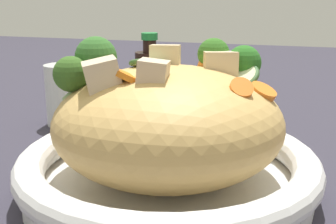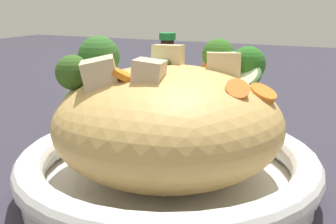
# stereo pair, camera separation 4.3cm
# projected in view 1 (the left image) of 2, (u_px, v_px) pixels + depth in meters

# --- Properties ---
(ground_plane) EXTENTS (3.00, 3.00, 0.00)m
(ground_plane) POSITION_uv_depth(u_px,v_px,m) (168.00, 190.00, 0.45)
(ground_plane) COLOR #2E2B38
(serving_bowl) EXTENTS (0.32, 0.32, 0.05)m
(serving_bowl) POSITION_uv_depth(u_px,v_px,m) (168.00, 169.00, 0.45)
(serving_bowl) COLOR white
(serving_bowl) RESTS_ON ground_plane
(noodle_heap) EXTENTS (0.24, 0.24, 0.12)m
(noodle_heap) POSITION_uv_depth(u_px,v_px,m) (168.00, 123.00, 0.43)
(noodle_heap) COLOR tan
(noodle_heap) RESTS_ON serving_bowl
(broccoli_florets) EXTENTS (0.14, 0.20, 0.06)m
(broccoli_florets) POSITION_uv_depth(u_px,v_px,m) (151.00, 62.00, 0.44)
(broccoli_florets) COLOR #A0C371
(broccoli_florets) RESTS_ON serving_bowl
(carrot_coins) EXTENTS (0.14, 0.16, 0.03)m
(carrot_coins) POSITION_uv_depth(u_px,v_px,m) (207.00, 81.00, 0.41)
(carrot_coins) COLOR orange
(carrot_coins) RESTS_ON serving_bowl
(zucchini_slices) EXTENTS (0.07, 0.14, 0.03)m
(zucchini_slices) POSITION_uv_depth(u_px,v_px,m) (189.00, 69.00, 0.44)
(zucchini_slices) COLOR beige
(zucchini_slices) RESTS_ON serving_bowl
(chicken_chunks) EXTENTS (0.13, 0.14, 0.04)m
(chicken_chunks) POSITION_uv_depth(u_px,v_px,m) (159.00, 68.00, 0.42)
(chicken_chunks) COLOR beige
(chicken_chunks) RESTS_ON serving_bowl
(soy_sauce_bottle) EXTENTS (0.05, 0.05, 0.14)m
(soy_sauce_bottle) POSITION_uv_depth(u_px,v_px,m) (150.00, 83.00, 0.71)
(soy_sauce_bottle) COLOR black
(soy_sauce_bottle) RESTS_ON ground_plane
(drinking_glass) EXTENTS (0.07, 0.07, 0.10)m
(drinking_glass) POSITION_uv_depth(u_px,v_px,m) (66.00, 95.00, 0.68)
(drinking_glass) COLOR silver
(drinking_glass) RESTS_ON ground_plane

